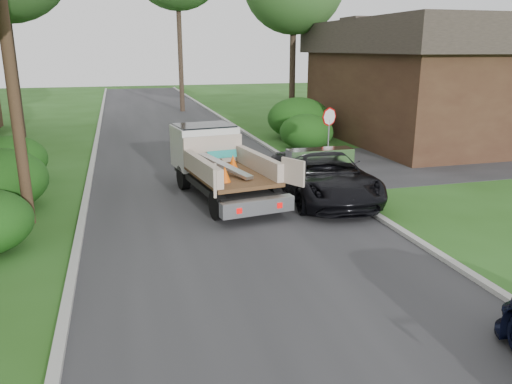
{
  "coord_description": "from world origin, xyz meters",
  "views": [
    {
      "loc": [
        -2.91,
        -9.4,
        4.69
      ],
      "look_at": [
        0.33,
        2.33,
        1.2
      ],
      "focal_mm": 35.0,
      "sensor_mm": 36.0,
      "label": 1
    }
  ],
  "objects_px": {
    "stop_sign": "(329,125)",
    "black_pickup": "(324,175)",
    "house_right": "(429,79)",
    "flatbed_truck": "(215,158)",
    "utility_pole": "(5,29)"
  },
  "relations": [
    {
      "from": "stop_sign",
      "to": "flatbed_truck",
      "type": "relative_size",
      "value": 0.41
    },
    {
      "from": "stop_sign",
      "to": "black_pickup",
      "type": "xyz_separation_m",
      "value": [
        -1.83,
        -3.91,
        -1.01
      ]
    },
    {
      "from": "flatbed_truck",
      "to": "house_right",
      "type": "bearing_deg",
      "value": 21.08
    },
    {
      "from": "house_right",
      "to": "black_pickup",
      "type": "bearing_deg",
      "value": -137.23
    },
    {
      "from": "flatbed_truck",
      "to": "black_pickup",
      "type": "xyz_separation_m",
      "value": [
        3.27,
        -1.65,
        -0.41
      ]
    },
    {
      "from": "stop_sign",
      "to": "utility_pole",
      "type": "relative_size",
      "value": 0.25
    },
    {
      "from": "black_pickup",
      "to": "stop_sign",
      "type": "bearing_deg",
      "value": 69.45
    },
    {
      "from": "house_right",
      "to": "black_pickup",
      "type": "distance_m",
      "value": 13.33
    },
    {
      "from": "utility_pole",
      "to": "black_pickup",
      "type": "xyz_separation_m",
      "value": [
        8.85,
        0.11,
        -4.41
      ]
    },
    {
      "from": "stop_sign",
      "to": "house_right",
      "type": "bearing_deg",
      "value": 32.66
    },
    {
      "from": "utility_pole",
      "to": "black_pickup",
      "type": "height_order",
      "value": "utility_pole"
    },
    {
      "from": "stop_sign",
      "to": "black_pickup",
      "type": "bearing_deg",
      "value": -115.08
    },
    {
      "from": "stop_sign",
      "to": "house_right",
      "type": "xyz_separation_m",
      "value": [
        7.8,
        5.0,
        1.38
      ]
    },
    {
      "from": "flatbed_truck",
      "to": "black_pickup",
      "type": "bearing_deg",
      "value": -35.08
    },
    {
      "from": "flatbed_truck",
      "to": "stop_sign",
      "type": "bearing_deg",
      "value": 15.62
    }
  ]
}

